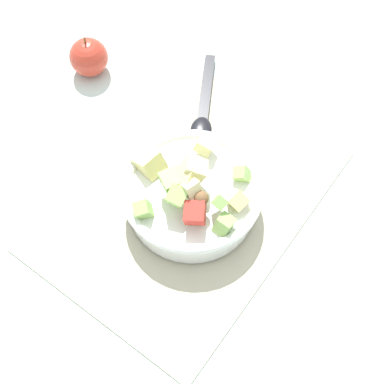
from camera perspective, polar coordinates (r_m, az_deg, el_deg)
ground_plane at (r=0.87m, az=-0.27°, el=-0.82°), size 2.40×2.40×0.00m
placemat at (r=0.87m, az=-0.27°, el=-0.72°), size 0.47×0.34×0.01m
salad_bowl at (r=0.83m, az=-0.05°, el=-0.21°), size 0.21×0.21×0.11m
serving_spoon at (r=0.96m, az=1.17°, el=8.21°), size 0.19×0.12×0.01m
whole_apple at (r=1.03m, az=-10.65°, el=13.57°), size 0.07×0.07×0.08m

